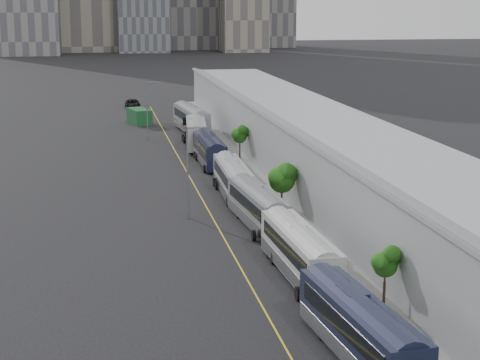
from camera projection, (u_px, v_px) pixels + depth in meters
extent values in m
cube|color=gray|center=(316.00, 206.00, 77.46)|extent=(10.00, 170.00, 0.12)
cube|color=gold|center=(209.00, 211.00, 75.65)|extent=(0.12, 160.00, 0.02)
cube|color=gray|center=(357.00, 171.00, 77.43)|extent=(12.00, 160.00, 6.80)
cube|color=gray|center=(358.00, 146.00, 76.90)|extent=(12.45, 160.40, 2.57)
cube|color=gray|center=(298.00, 136.00, 75.63)|extent=(0.30, 160.00, 0.40)
cube|color=black|center=(360.00, 329.00, 43.68)|extent=(3.63, 12.65, 3.02)
cube|color=black|center=(361.00, 321.00, 43.38)|extent=(3.56, 11.17, 1.03)
cube|color=silver|center=(359.00, 346.00, 43.89)|extent=(3.65, 12.41, 0.97)
cube|color=black|center=(352.00, 291.00, 44.71)|extent=(1.44, 2.22, 0.29)
cube|color=#BCBCBE|center=(300.00, 252.00, 57.18)|extent=(3.01, 12.69, 3.05)
cube|color=black|center=(301.00, 245.00, 56.87)|extent=(3.01, 11.18, 1.04)
cube|color=silver|center=(300.00, 265.00, 57.39)|extent=(3.04, 12.44, 0.98)
cube|color=#BCBCBE|center=(295.00, 224.00, 58.21)|extent=(1.34, 2.18, 0.29)
cube|color=slate|center=(258.00, 207.00, 70.29)|extent=(3.32, 12.14, 2.91)
cube|color=black|center=(258.00, 201.00, 70.00)|extent=(3.27, 10.71, 0.99)
cube|color=silver|center=(258.00, 217.00, 70.50)|extent=(3.34, 11.91, 0.93)
cube|color=slate|center=(255.00, 185.00, 71.28)|extent=(1.35, 2.12, 0.28)
cube|color=#A7AAB1|center=(233.00, 178.00, 81.44)|extent=(2.72, 12.25, 2.96)
cube|color=black|center=(233.00, 174.00, 81.14)|extent=(2.75, 10.79, 1.00)
cube|color=silver|center=(233.00, 187.00, 81.64)|extent=(2.76, 12.01, 0.95)
cube|color=#A7AAB1|center=(230.00, 160.00, 82.44)|extent=(1.27, 2.09, 0.28)
cube|color=black|center=(209.00, 150.00, 96.99)|extent=(2.50, 12.12, 2.93)
cube|color=black|center=(210.00, 146.00, 96.70)|extent=(2.55, 10.67, 1.00)
cube|color=silver|center=(210.00, 158.00, 97.20)|extent=(2.54, 11.88, 0.94)
cube|color=black|center=(208.00, 135.00, 97.99)|extent=(1.22, 2.06, 0.28)
cube|color=#B3B2B5|center=(196.00, 133.00, 109.22)|extent=(3.92, 13.13, 3.13)
cube|color=black|center=(196.00, 129.00, 108.91)|extent=(3.82, 11.59, 1.07)
cube|color=silver|center=(196.00, 140.00, 109.44)|extent=(3.94, 12.88, 1.00)
cube|color=#B3B2B5|center=(195.00, 119.00, 110.28)|extent=(1.51, 2.31, 0.30)
cube|color=gray|center=(191.00, 119.00, 121.08)|extent=(4.11, 14.18, 3.39)
cube|color=black|center=(191.00, 115.00, 120.74)|extent=(4.01, 12.51, 1.15)
cube|color=silver|center=(191.00, 126.00, 121.31)|extent=(4.12, 13.90, 1.08)
cube|color=gray|center=(190.00, 106.00, 122.23)|extent=(1.62, 2.49, 0.32)
cylinder|color=black|center=(384.00, 286.00, 50.93)|extent=(0.18, 0.18, 3.32)
sphere|color=#1E5513|center=(385.00, 261.00, 50.58)|extent=(1.59, 1.59, 1.59)
cylinder|color=black|center=(282.00, 193.00, 76.52)|extent=(0.18, 0.18, 3.03)
sphere|color=#1E5513|center=(282.00, 176.00, 76.16)|extent=(2.53, 2.53, 2.53)
cylinder|color=black|center=(240.00, 147.00, 100.35)|extent=(0.18, 0.18, 3.23)
sphere|color=#1E5513|center=(240.00, 134.00, 100.00)|extent=(1.75, 1.75, 1.75)
cylinder|color=#59595E|center=(188.00, 173.00, 72.31)|extent=(0.18, 0.18, 8.45)
cylinder|color=#59595E|center=(197.00, 128.00, 71.58)|extent=(1.80, 0.14, 0.14)
cube|color=#59595E|center=(206.00, 129.00, 71.75)|extent=(0.50, 0.22, 0.18)
cylinder|color=#59595E|center=(147.00, 111.00, 114.17)|extent=(0.18, 0.18, 8.35)
cylinder|color=#59595E|center=(153.00, 82.00, 113.45)|extent=(1.80, 0.14, 0.14)
cube|color=#59595E|center=(159.00, 83.00, 113.62)|extent=(0.50, 0.22, 0.18)
cube|color=#154421|center=(139.00, 116.00, 130.02)|extent=(3.96, 6.21, 2.48)
imported|color=black|center=(133.00, 104.00, 150.21)|extent=(2.73, 5.75, 1.58)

